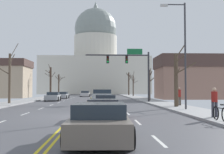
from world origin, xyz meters
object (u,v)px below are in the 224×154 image
pedestrian_00 (214,101)px  pedestrian_01 (179,95)px  sedan_near_03 (100,123)px  sedan_near_02 (103,109)px  sedan_oncoming_01 (63,95)px  sedan_oncoming_00 (53,97)px  bicycle_parked (220,113)px  pickup_truck_near_00 (102,98)px  street_lamp_right (182,47)px  sedan_oncoming_02 (85,94)px  sedan_near_01 (105,103)px  signal_gantry (131,64)px

pedestrian_00 → pedestrian_01: bearing=84.1°
sedan_near_03 → pedestrian_00: pedestrian_00 is taller
sedan_near_02 → sedan_near_03: size_ratio=0.98×
sedan_near_02 → sedan_oncoming_01: 36.35m
sedan_oncoming_01 → pedestrian_01: pedestrian_01 is taller
sedan_near_02 → pedestrian_00: 6.23m
sedan_oncoming_00 → bicycle_parked: (12.59, -26.92, -0.11)m
sedan_oncoming_00 → pickup_truck_near_00: bearing=-56.1°
street_lamp_right → sedan_oncoming_00: bearing=124.5°
sedan_oncoming_00 → sedan_oncoming_02: sedan_oncoming_00 is taller
sedan_oncoming_02 → bicycle_parked: sedan_oncoming_02 is taller
bicycle_parked → street_lamp_right: bearing=86.7°
street_lamp_right → pedestrian_01: 6.46m
sedan_near_01 → bicycle_parked: size_ratio=2.46×
signal_gantry → pedestrian_01: 9.74m
signal_gantry → sedan_near_01: 12.64m
sedan_oncoming_02 → pedestrian_01: bearing=-73.3°
sedan_near_02 → pedestrian_00: pedestrian_00 is taller
sedan_oncoming_02 → pedestrian_01: (10.76, -35.90, 0.49)m
pedestrian_00 → pedestrian_01: (1.16, 11.17, 0.03)m
pickup_truck_near_00 → sedan_oncoming_02: bearing=96.2°
sedan_oncoming_01 → pickup_truck_near_00: bearing=-71.8°
pedestrian_00 → pedestrian_01: size_ratio=0.96×
sedan_near_03 → sedan_oncoming_02: (-3.23, 53.20, 0.00)m
signal_gantry → pedestrian_00: signal_gantry is taller
sedan_near_02 → bicycle_parked: 6.18m
street_lamp_right → sedan_near_01: street_lamp_right is taller
sedan_near_01 → bicycle_parked: 11.13m
signal_gantry → sedan_oncoming_02: size_ratio=1.75×
sedan_near_01 → bicycle_parked: sedan_near_01 is taller
pedestrian_01 → street_lamp_right: bearing=-102.7°
street_lamp_right → sedan_near_03: (-6.40, -12.28, -4.40)m
street_lamp_right → sedan_oncoming_00: size_ratio=1.86×
sedan_near_01 → sedan_oncoming_01: bearing=104.3°
sedan_near_03 → bicycle_parked: size_ratio=2.64×
bicycle_parked → sedan_oncoming_01: bearing=108.5°
pickup_truck_near_00 → sedan_oncoming_01: size_ratio=1.32×
sedan_near_01 → pedestrian_00: (5.91, -7.93, 0.48)m
sedan_near_01 → sedan_near_03: bearing=-91.9°
sedan_near_01 → sedan_oncoming_02: (-3.69, 39.14, 0.02)m
signal_gantry → sedan_oncoming_01: signal_gantry is taller
bicycle_parked → sedan_near_02: bearing=158.6°
signal_gantry → sedan_near_03: 26.12m
sedan_near_02 → sedan_oncoming_00: 25.59m
signal_gantry → bicycle_parked: signal_gantry is taller
pickup_truck_near_00 → pedestrian_01: (7.29, -3.74, 0.34)m
sedan_oncoming_01 → pedestrian_00: (13.12, -36.18, 0.49)m
sedan_near_03 → sedan_oncoming_00: sedan_oncoming_00 is taller
sedan_oncoming_01 → sedan_near_02: bearing=-79.0°
street_lamp_right → pickup_truck_near_00: (-6.16, 8.76, -4.25)m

